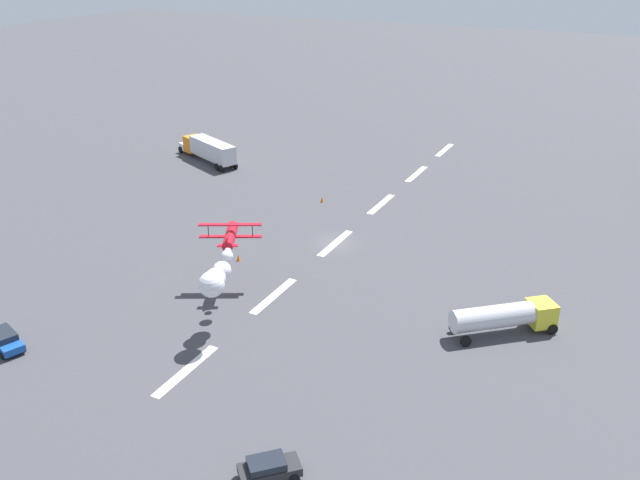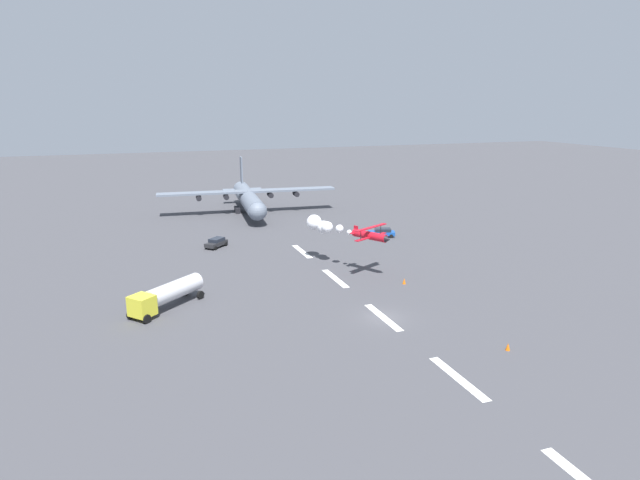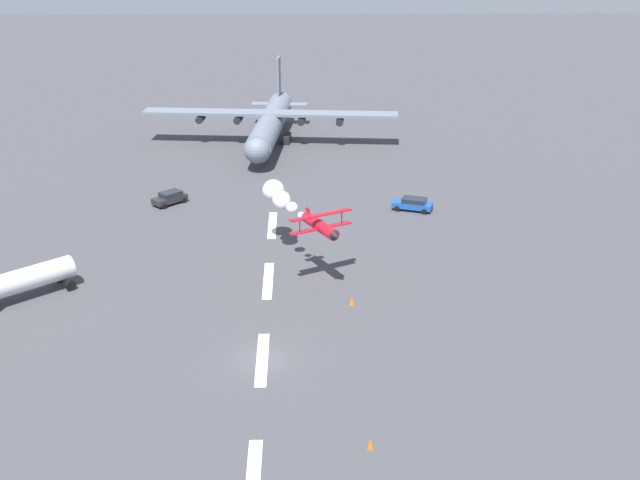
% 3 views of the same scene
% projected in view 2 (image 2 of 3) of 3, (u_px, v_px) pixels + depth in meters
% --- Properties ---
extents(ground_plane, '(440.00, 440.00, 0.00)m').
position_uv_depth(ground_plane, '(383.00, 317.00, 58.81)').
color(ground_plane, '#424247').
rests_on(ground_plane, ground).
extents(runway_stripe_2, '(8.00, 0.90, 0.01)m').
position_uv_depth(runway_stripe_2, '(458.00, 378.00, 45.78)').
color(runway_stripe_2, white).
rests_on(runway_stripe_2, ground).
extents(runway_stripe_3, '(8.00, 0.90, 0.01)m').
position_uv_depth(runway_stripe_3, '(383.00, 317.00, 58.81)').
color(runway_stripe_3, white).
rests_on(runway_stripe_3, ground).
extents(runway_stripe_4, '(8.00, 0.90, 0.01)m').
position_uv_depth(runway_stripe_4, '(335.00, 278.00, 71.83)').
color(runway_stripe_4, white).
rests_on(runway_stripe_4, ground).
extents(runway_stripe_5, '(8.00, 0.90, 0.01)m').
position_uv_depth(runway_stripe_5, '(302.00, 251.00, 84.85)').
color(runway_stripe_5, white).
rests_on(runway_stripe_5, ground).
extents(cargo_transport_plane, '(29.57, 37.74, 10.88)m').
position_uv_depth(cargo_transport_plane, '(249.00, 199.00, 112.91)').
color(cargo_transport_plane, slate).
rests_on(cargo_transport_plane, ground).
extents(stunt_biplane_red, '(13.96, 8.71, 2.50)m').
position_uv_depth(stunt_biplane_red, '(332.00, 227.00, 76.62)').
color(stunt_biplane_red, red).
extents(fuel_tanker_truck, '(8.22, 9.01, 2.90)m').
position_uv_depth(fuel_tanker_truck, '(167.00, 294.00, 60.87)').
color(fuel_tanker_truck, yellow).
rests_on(fuel_tanker_truck, ground).
extents(followme_car_yellow, '(3.25, 4.94, 1.52)m').
position_uv_depth(followme_car_yellow, '(382.00, 232.00, 93.97)').
color(followme_car_yellow, '#194CA5').
rests_on(followme_car_yellow, ground).
extents(airport_staff_sedan, '(4.15, 4.19, 1.52)m').
position_uv_depth(airport_staff_sedan, '(216.00, 242.00, 87.13)').
color(airport_staff_sedan, '#262628').
rests_on(airport_staff_sedan, ground).
extents(traffic_cone_near, '(0.44, 0.44, 0.75)m').
position_uv_depth(traffic_cone_near, '(508.00, 347.00, 50.87)').
color(traffic_cone_near, orange).
rests_on(traffic_cone_near, ground).
extents(traffic_cone_far, '(0.44, 0.44, 0.75)m').
position_uv_depth(traffic_cone_far, '(404.00, 281.00, 69.56)').
color(traffic_cone_far, orange).
rests_on(traffic_cone_far, ground).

